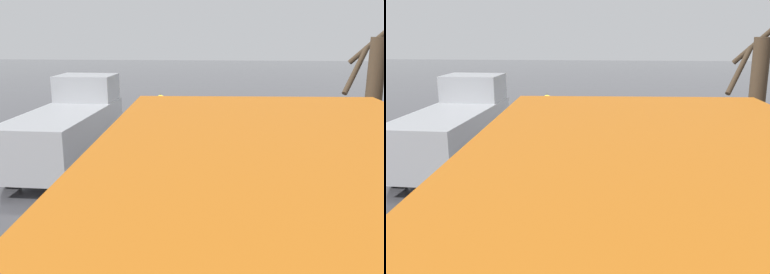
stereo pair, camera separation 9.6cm
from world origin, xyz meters
TOP-DOWN VIEW (x-y plane):
  - ground_plane at (0.00, 0.00)m, footprint 90.00×90.00m
  - slush_patch_near_cluster at (-0.54, -1.65)m, footprint 2.73×2.73m
  - slush_patch_under_van at (-1.80, 5.76)m, footprint 1.67×1.67m
  - slush_patch_mid_street at (-1.08, -0.35)m, footprint 2.14×2.14m
  - cargo_van_parked_right at (3.57, 0.92)m, footprint 2.34×5.41m
  - shopping_cart_vendor at (-0.72, 0.77)m, footprint 0.62×0.87m
  - hand_dolly_boxes at (0.25, 0.31)m, footprint 0.70×0.82m
  - pedestrian_pink_side at (-0.57, 1.63)m, footprint 1.04×1.04m
  - pedestrian_black_side at (0.96, 0.19)m, footprint 1.04×1.04m
  - bare_tree_near at (-3.21, 6.71)m, footprint 1.20×1.36m

SIDE VIEW (x-z plane):
  - ground_plane at x=0.00m, z-range 0.00..0.00m
  - slush_patch_near_cluster at x=-0.54m, z-range 0.00..0.01m
  - slush_patch_under_van at x=-1.80m, z-range 0.00..0.01m
  - slush_patch_mid_street at x=-1.08m, z-range 0.00..0.01m
  - shopping_cart_vendor at x=-0.72m, z-range 0.05..1.09m
  - hand_dolly_boxes at x=0.25m, z-range -0.07..1.24m
  - cargo_van_parked_right at x=3.57m, z-range -0.12..2.48m
  - pedestrian_pink_side at x=-0.57m, z-range 0.50..2.64m
  - pedestrian_black_side at x=0.96m, z-range 0.51..2.66m
  - bare_tree_near at x=-3.21m, z-range -0.19..4.54m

